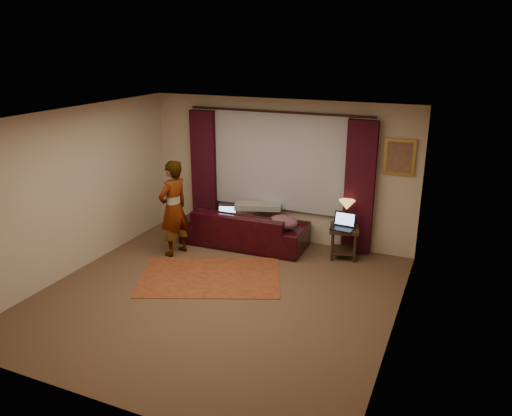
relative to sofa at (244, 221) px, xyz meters
The scene contains 20 objects.
floor 2.04m from the sofa, 76.88° to the right, with size 5.00×5.00×0.01m, color brown.
ceiling 2.92m from the sofa, 76.88° to the right, with size 5.00×5.00×0.02m, color silver.
wall_back 1.11m from the sofa, 51.21° to the left, with size 5.00×0.02×2.60m, color #C5B299.
wall_front 4.54m from the sofa, 84.19° to the right, with size 5.00×0.02×2.60m, color #C5B299.
wall_left 2.94m from the sofa, 136.59° to the right, with size 0.02×5.00×2.60m, color #C5B299.
wall_right 3.63m from the sofa, 33.28° to the right, with size 0.02×5.00×2.60m, color #C5B299.
sheer_curtain 1.24m from the sofa, 48.02° to the left, with size 2.50×0.05×1.80m, color #A5A5AD.
drape_left 1.35m from the sofa, 156.67° to the left, with size 0.50×0.14×2.30m, color #320A14.
drape_right 2.13m from the sofa, 13.04° to the left, with size 0.50×0.14×2.30m, color #320A14.
curtain_rod 2.03m from the sofa, 45.02° to the left, with size 0.04×0.04×3.40m, color black.
picture_frame 2.91m from the sofa, 11.78° to the left, with size 0.50×0.04×0.60m, color #B28D3A.
sofa is the anchor object (origin of this frame).
throw_blanket 0.56m from the sofa, 61.91° to the left, with size 0.84×0.34×0.10m, color gray.
clothing_pile 0.79m from the sofa, ahead, with size 0.53×0.41×0.22m, color brown.
laptop_sofa 0.34m from the sofa, 153.00° to the right, with size 0.34×0.38×0.25m, color black, non-canonical shape.
area_rug 1.51m from the sofa, 87.41° to the right, with size 2.18×1.45×0.01m, color brown.
end_table 1.82m from the sofa, ahead, with size 0.48×0.48×0.56m, color black.
tiffany_lamp 1.84m from the sofa, ahead, with size 0.27×0.27×0.44m, color #A58746, non-canonical shape.
laptop_table 1.81m from the sofa, ahead, with size 0.36×0.40×0.27m, color black, non-canonical shape.
person 1.32m from the sofa, 137.25° to the right, with size 0.49×0.49×1.67m, color gray.
Camera 1 is at (3.12, -5.77, 3.54)m, focal length 35.00 mm.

